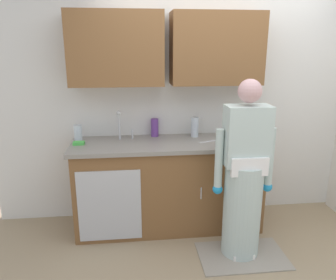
{
  "coord_description": "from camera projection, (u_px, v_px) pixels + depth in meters",
  "views": [
    {
      "loc": [
        -0.91,
        -2.48,
        1.86
      ],
      "look_at": [
        -0.57,
        0.55,
        1.0
      ],
      "focal_mm": 34.99,
      "sensor_mm": 36.0,
      "label": 1
    }
  ],
  "objects": [
    {
      "name": "countertop",
      "position": [
        168.0,
        143.0,
        3.34
      ],
      "size": [
        1.96,
        0.66,
        0.04
      ],
      "primitive_type": "cube",
      "color": "gray",
      "rests_on": "counter_cabinet"
    },
    {
      "name": "sink",
      "position": [
        124.0,
        144.0,
        3.29
      ],
      "size": [
        0.5,
        0.36,
        0.35
      ],
      "color": "#B7BABF",
      "rests_on": "counter_cabinet"
    },
    {
      "name": "knife_on_counter",
      "position": [
        209.0,
        141.0,
        3.33
      ],
      "size": [
        0.23,
        0.11,
        0.01
      ],
      "primitive_type": "cube",
      "rotation": [
        0.0,
        0.0,
        3.5
      ],
      "color": "silver",
      "rests_on": "countertop"
    },
    {
      "name": "floor_mat",
      "position": [
        242.0,
        256.0,
        3.03
      ],
      "size": [
        0.8,
        0.5,
        0.01
      ],
      "primitive_type": "cube",
      "color": "gray",
      "rests_on": "ground"
    },
    {
      "name": "cup_by_sink",
      "position": [
        230.0,
        135.0,
        3.38
      ],
      "size": [
        0.08,
        0.08,
        0.1
      ],
      "primitive_type": "cylinder",
      "color": "#33478C",
      "rests_on": "countertop"
    },
    {
      "name": "bottle_dish_liquid",
      "position": [
        246.0,
        126.0,
        3.61
      ],
      "size": [
        0.08,
        0.08,
        0.17
      ],
      "primitive_type": "cylinder",
      "color": "#2D8C4C",
      "rests_on": "countertop"
    },
    {
      "name": "counter_cabinet",
      "position": [
        168.0,
        186.0,
        3.46
      ],
      "size": [
        1.9,
        0.62,
        0.9
      ],
      "color": "brown",
      "rests_on": "ground"
    },
    {
      "name": "bottle_water_short",
      "position": [
        155.0,
        128.0,
        3.51
      ],
      "size": [
        0.08,
        0.08,
        0.19
      ],
      "primitive_type": "cylinder",
      "color": "#66388C",
      "rests_on": "countertop"
    },
    {
      "name": "kitchen_wall_with_uppers",
      "position": [
        204.0,
        85.0,
        3.51
      ],
      "size": [
        4.8,
        0.44,
        2.7
      ],
      "color": "silver",
      "rests_on": "ground"
    },
    {
      "name": "bottle_soap",
      "position": [
        78.0,
        133.0,
        3.36
      ],
      "size": [
        0.08,
        0.08,
        0.16
      ],
      "primitive_type": "cylinder",
      "color": "silver",
      "rests_on": "countertop"
    },
    {
      "name": "ground_plane",
      "position": [
        237.0,
        260.0,
        2.98
      ],
      "size": [
        9.0,
        9.0,
        0.0
      ],
      "primitive_type": "plane",
      "color": "#998466"
    },
    {
      "name": "sponge",
      "position": [
        79.0,
        143.0,
        3.23
      ],
      "size": [
        0.11,
        0.07,
        0.03
      ],
      "primitive_type": "cube",
      "color": "#4CBF4C",
      "rests_on": "countertop"
    },
    {
      "name": "bottle_water_tall",
      "position": [
        195.0,
        127.0,
        3.49
      ],
      "size": [
        0.08,
        0.08,
        0.21
      ],
      "primitive_type": "cylinder",
      "color": "silver",
      "rests_on": "countertop"
    },
    {
      "name": "person_at_sink",
      "position": [
        244.0,
        184.0,
        2.9
      ],
      "size": [
        0.55,
        0.34,
        1.62
      ],
      "color": "white",
      "rests_on": "ground"
    }
  ]
}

